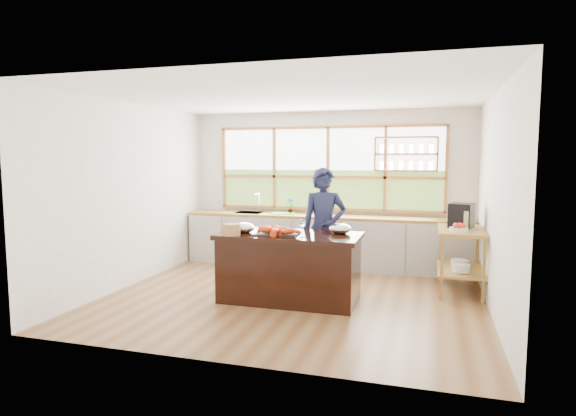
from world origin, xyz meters
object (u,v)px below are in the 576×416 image
at_px(island, 289,267).
at_px(wicker_basket, 231,229).
at_px(cook, 324,229).
at_px(espresso_machine, 461,215).

distance_m(island, wicker_basket, 0.92).
bearing_deg(island, cook, 65.32).
bearing_deg(cook, island, -132.77).
height_order(island, wicker_basket, wicker_basket).
bearing_deg(espresso_machine, cook, -146.19).
xyz_separation_m(cook, espresso_machine, (1.88, 0.56, 0.20)).
bearing_deg(wicker_basket, cook, 45.41).
relative_size(island, wicker_basket, 8.09).
height_order(espresso_machine, wicker_basket, espresso_machine).
bearing_deg(cook, espresso_machine, -1.44).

